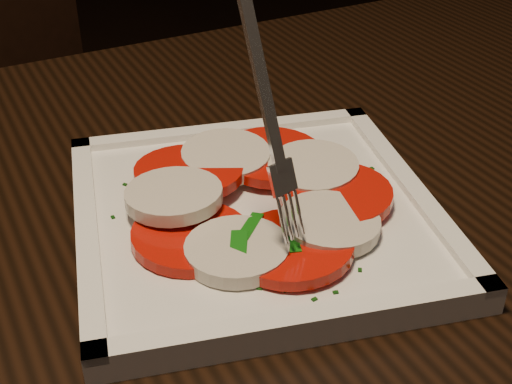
{
  "coord_description": "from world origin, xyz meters",
  "views": [
    {
      "loc": [
        -0.13,
        -0.32,
        1.06
      ],
      "look_at": [
        0.1,
        0.05,
        0.78
      ],
      "focal_mm": 50.0,
      "sensor_mm": 36.0,
      "label": 1
    }
  ],
  "objects": [
    {
      "name": "caprese_salad",
      "position": [
        0.1,
        0.05,
        0.77
      ],
      "size": [
        0.21,
        0.22,
        0.03
      ],
      "color": "#C60B04",
      "rests_on": "plate"
    },
    {
      "name": "table",
      "position": [
        0.17,
        0.04,
        0.65
      ],
      "size": [
        1.26,
        0.89,
        0.75
      ],
      "rotation": [
        0.0,
        0.0,
        -0.08
      ],
      "color": "black",
      "rests_on": "ground"
    },
    {
      "name": "chair",
      "position": [
        0.09,
        0.79,
        0.53
      ],
      "size": [
        0.53,
        0.53,
        0.93
      ],
      "rotation": [
        0.0,
        0.0,
        0.32
      ],
      "color": "black",
      "rests_on": "ground"
    },
    {
      "name": "fork",
      "position": [
        0.08,
        0.02,
        0.87
      ],
      "size": [
        0.03,
        0.06,
        0.16
      ],
      "primitive_type": null,
      "rotation": [
        0.0,
        0.0,
        0.15
      ],
      "color": "white",
      "rests_on": "caprese_salad"
    },
    {
      "name": "plate",
      "position": [
        0.1,
        0.05,
        0.76
      ],
      "size": [
        0.33,
        0.33,
        0.01
      ],
      "primitive_type": "cube",
      "rotation": [
        0.0,
        0.0,
        -0.32
      ],
      "color": "white",
      "rests_on": "table"
    }
  ]
}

